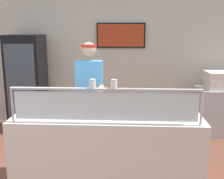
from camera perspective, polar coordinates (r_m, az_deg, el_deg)
name	(u,v)px	position (r m, az deg, el deg)	size (l,w,h in m)	color
ground_plane	(111,163)	(4.27, -0.29, -14.79)	(12.00, 12.00, 0.00)	brown
shop_rear_unit	(116,58)	(5.59, 0.80, 6.41)	(6.62, 0.13, 2.70)	beige
serving_counter	(108,151)	(3.51, -0.90, -12.49)	(2.22, 0.78, 0.95)	silver
sneeze_guard	(105,101)	(2.95, -1.40, -2.36)	(2.04, 0.06, 0.39)	#B2B5BC
pizza_tray	(94,112)	(3.38, -3.73, -4.57)	(0.51, 0.51, 0.04)	#9EA0A8
pizza_server	(95,111)	(3.36, -3.44, -4.32)	(0.07, 0.28, 0.01)	#ADAFB7
parmesan_shaker	(93,84)	(2.92, -3.97, 1.08)	(0.07, 0.07, 0.10)	white
pepper_flake_shaker	(114,84)	(2.90, 0.42, 1.03)	(0.07, 0.07, 0.10)	white
worker_figure	(90,94)	(4.08, -4.54, -1.00)	(0.41, 0.50, 1.76)	#23232D
drink_fridge	(27,83)	(5.55, -16.92, 1.20)	(0.63, 0.64, 1.83)	black
prep_shelf	(216,111)	(5.55, 20.42, -4.22)	(0.70, 0.55, 0.86)	#B7BABF
pizza_box_stack	(219,80)	(5.41, 20.94, 1.76)	(0.46, 0.45, 0.31)	silver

